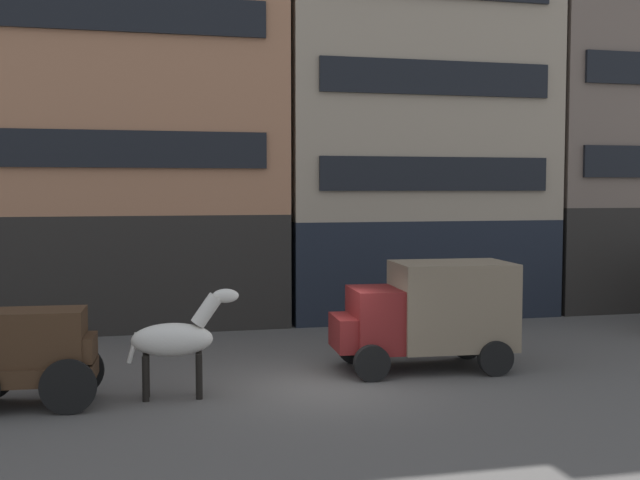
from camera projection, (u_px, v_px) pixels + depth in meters
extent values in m
plane|color=#4C4947|center=(323.00, 386.00, 17.43)|extent=(120.00, 120.00, 0.00)
cube|color=black|center=(130.00, 267.00, 25.96)|extent=(9.88, 5.35, 3.60)
cube|color=#9E6B4C|center=(126.00, 31.00, 25.45)|extent=(9.88, 5.35, 11.90)
cube|color=black|center=(128.00, 149.00, 23.06)|extent=(8.30, 0.12, 1.10)
cube|color=black|center=(126.00, 13.00, 22.80)|extent=(8.30, 0.12, 1.10)
cube|color=black|center=(407.00, 264.00, 28.26)|extent=(9.33, 5.35, 3.34)
cube|color=gray|center=(409.00, 44.00, 27.74)|extent=(9.33, 5.35, 12.39)
cube|color=black|center=(436.00, 174.00, 25.39)|extent=(7.83, 0.12, 1.10)
cube|color=black|center=(437.00, 78.00, 25.19)|extent=(7.83, 0.12, 1.10)
cube|color=black|center=(610.00, 254.00, 30.20)|extent=(7.04, 5.35, 3.74)
cube|color=#66564C|center=(616.00, 37.00, 29.65)|extent=(7.04, 5.35, 12.83)
cube|color=#3D2819|center=(27.00, 373.00, 15.75)|extent=(2.78, 1.47, 0.36)
cube|color=#3D2819|center=(26.00, 337.00, 15.70)|extent=(2.36, 1.25, 1.10)
cube|color=#3D2819|center=(85.00, 347.00, 15.91)|extent=(0.47, 1.06, 0.50)
cylinder|color=black|center=(78.00, 370.00, 16.61)|extent=(1.10, 0.15, 1.10)
cylinder|color=black|center=(68.00, 387.00, 15.21)|extent=(1.10, 0.15, 1.10)
ellipsoid|color=beige|center=(172.00, 340.00, 16.39)|extent=(1.74, 0.71, 0.70)
cylinder|color=beige|center=(207.00, 310.00, 16.48)|extent=(0.68, 0.36, 0.76)
ellipsoid|color=beige|center=(226.00, 296.00, 16.52)|extent=(0.57, 0.28, 0.30)
cylinder|color=beige|center=(133.00, 348.00, 16.26)|extent=(0.27, 0.12, 0.65)
cylinder|color=black|center=(199.00, 373.00, 16.71)|extent=(0.14, 0.14, 0.95)
cylinder|color=black|center=(199.00, 377.00, 16.36)|extent=(0.14, 0.14, 0.95)
cylinder|color=black|center=(146.00, 375.00, 16.53)|extent=(0.14, 0.14, 0.95)
cylinder|color=black|center=(146.00, 379.00, 16.17)|extent=(0.14, 0.14, 0.95)
cube|color=maroon|center=(381.00, 319.00, 18.82)|extent=(1.50, 1.78, 1.50)
cube|color=maroon|center=(352.00, 332.00, 18.72)|extent=(0.99, 1.50, 0.80)
cube|color=#756651|center=(452.00, 305.00, 19.12)|extent=(2.91, 2.07, 2.10)
cube|color=silver|center=(363.00, 309.00, 18.72)|extent=(0.27, 1.37, 0.64)
cylinder|color=black|center=(372.00, 363.00, 17.86)|extent=(0.85, 0.27, 0.84)
cylinder|color=black|center=(354.00, 347.00, 19.73)|extent=(0.85, 0.27, 0.84)
cylinder|color=black|center=(496.00, 358.00, 18.39)|extent=(0.85, 0.27, 0.84)
cylinder|color=black|center=(467.00, 343.00, 20.26)|extent=(0.85, 0.27, 0.84)
cylinder|color=black|center=(469.00, 317.00, 24.34)|extent=(0.16, 0.16, 0.85)
cylinder|color=black|center=(475.00, 316.00, 24.39)|extent=(0.16, 0.16, 0.85)
cylinder|color=black|center=(473.00, 293.00, 24.32)|extent=(0.47, 0.47, 0.62)
sphere|color=tan|center=(473.00, 279.00, 24.29)|extent=(0.22, 0.22, 0.22)
cylinder|color=black|center=(473.00, 276.00, 24.28)|extent=(0.28, 0.28, 0.02)
cylinder|color=black|center=(473.00, 274.00, 24.28)|extent=(0.18, 0.18, 0.09)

